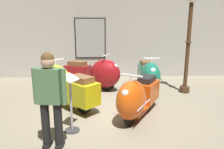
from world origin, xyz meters
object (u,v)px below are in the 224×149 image
Objects in this scene: scooter_0 at (64,85)px; info_stanchion at (71,108)px; scooter_3 at (149,75)px; lamppost at (189,37)px; visitor_0 at (50,95)px; scooter_1 at (97,74)px; scooter_2 at (137,98)px.

scooter_0 is 1.39m from info_stanchion.
info_stanchion reaches higher than scooter_3.
lamppost reaches higher than scooter_3.
scooter_3 is at bearing 51.94° from info_stanchion.
scooter_3 is 3.78m from visitor_0.
lamppost is 4.34m from visitor_0.
lamppost reaches higher than scooter_1.
scooter_1 is 2.64m from info_stanchion.
lamppost is (3.37, 0.93, 1.10)m from scooter_0.
scooter_3 is 1.56m from lamppost.
info_stanchion is (-1.29, -0.50, -0.01)m from scooter_2.
scooter_0 is 2.61m from scooter_3.
scooter_1 is at bearing -75.82° from scooter_0.
scooter_0 is 1.86m from scooter_2.
scooter_0 is 1.53× the size of info_stanchion.
visitor_0 is at bearing -24.59° from scooter_2.
scooter_0 is 1.94m from visitor_0.
visitor_0 reaches higher than scooter_3.
scooter_0 is 1.07× the size of visitor_0.
scooter_3 reaches higher than scooter_2.
scooter_0 is at bearing -62.20° from scooter_3.
scooter_2 is 1.90m from visitor_0.
scooter_1 reaches higher than info_stanchion.
info_stanchion is at bearing -38.31° from scooter_2.
lamppost is 3.93m from info_stanchion.
scooter_2 is at bearing -42.04° from scooter_1.
scooter_0 is 3.66m from lamppost.
lamppost is 1.81× the size of visitor_0.
scooter_1 is 1.58m from scooter_3.
scooter_2 is 2.71m from lamppost.
scooter_0 is 0.59× the size of lamppost.
info_stanchion is (0.22, 0.56, -0.45)m from visitor_0.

